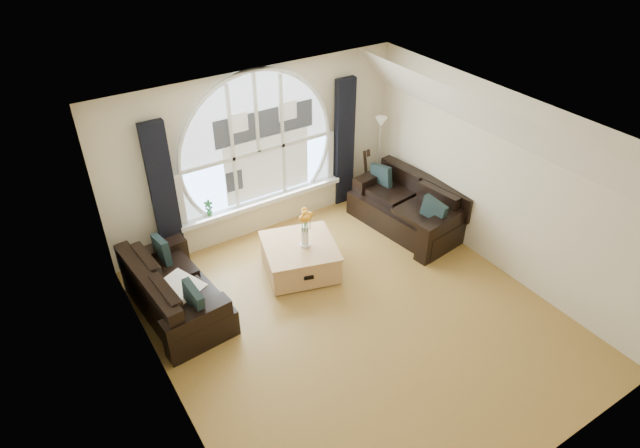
{
  "coord_description": "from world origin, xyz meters",
  "views": [
    {
      "loc": [
        -3.32,
        -4.29,
        5.25
      ],
      "look_at": [
        0.0,
        0.9,
        1.05
      ],
      "focal_mm": 30.42,
      "sensor_mm": 36.0,
      "label": 1
    }
  ],
  "objects_px": {
    "sofa_left": "(176,289)",
    "sofa_right": "(407,206)",
    "coffee_chest": "(300,256)",
    "floor_lamp": "(379,160)",
    "potted_plant": "(209,208)",
    "vase_flowers": "(305,224)",
    "guitar": "(363,174)"
  },
  "relations": [
    {
      "from": "sofa_right",
      "to": "potted_plant",
      "type": "xyz_separation_m",
      "value": [
        -2.97,
        1.28,
        0.29
      ]
    },
    {
      "from": "sofa_left",
      "to": "potted_plant",
      "type": "height_order",
      "value": "potted_plant"
    },
    {
      "from": "sofa_right",
      "to": "guitar",
      "type": "bearing_deg",
      "value": 87.9
    },
    {
      "from": "floor_lamp",
      "to": "guitar",
      "type": "xyz_separation_m",
      "value": [
        -0.23,
        0.11,
        -0.27
      ]
    },
    {
      "from": "coffee_chest",
      "to": "potted_plant",
      "type": "xyz_separation_m",
      "value": [
        -0.85,
        1.34,
        0.43
      ]
    },
    {
      "from": "sofa_left",
      "to": "guitar",
      "type": "xyz_separation_m",
      "value": [
        3.88,
        1.02,
        0.13
      ]
    },
    {
      "from": "potted_plant",
      "to": "sofa_left",
      "type": "bearing_deg",
      "value": -130.11
    },
    {
      "from": "potted_plant",
      "to": "vase_flowers",
      "type": "bearing_deg",
      "value": -56.92
    },
    {
      "from": "potted_plant",
      "to": "sofa_right",
      "type": "bearing_deg",
      "value": -23.42
    },
    {
      "from": "vase_flowers",
      "to": "floor_lamp",
      "type": "height_order",
      "value": "floor_lamp"
    },
    {
      "from": "sofa_left",
      "to": "potted_plant",
      "type": "relative_size",
      "value": 6.41
    },
    {
      "from": "sofa_left",
      "to": "potted_plant",
      "type": "bearing_deg",
      "value": 44.89
    },
    {
      "from": "floor_lamp",
      "to": "potted_plant",
      "type": "bearing_deg",
      "value": 174.34
    },
    {
      "from": "vase_flowers",
      "to": "floor_lamp",
      "type": "xyz_separation_m",
      "value": [
        2.19,
        1.09,
        -0.06
      ]
    },
    {
      "from": "guitar",
      "to": "sofa_left",
      "type": "bearing_deg",
      "value": -161.63
    },
    {
      "from": "coffee_chest",
      "to": "floor_lamp",
      "type": "relative_size",
      "value": 0.66
    },
    {
      "from": "floor_lamp",
      "to": "sofa_right",
      "type": "bearing_deg",
      "value": -97.46
    },
    {
      "from": "vase_flowers",
      "to": "potted_plant",
      "type": "relative_size",
      "value": 2.51
    },
    {
      "from": "sofa_left",
      "to": "guitar",
      "type": "bearing_deg",
      "value": 9.72
    },
    {
      "from": "coffee_chest",
      "to": "potted_plant",
      "type": "distance_m",
      "value": 1.64
    },
    {
      "from": "sofa_left",
      "to": "sofa_right",
      "type": "bearing_deg",
      "value": -6.01
    },
    {
      "from": "guitar",
      "to": "potted_plant",
      "type": "height_order",
      "value": "guitar"
    },
    {
      "from": "sofa_left",
      "to": "vase_flowers",
      "type": "xyz_separation_m",
      "value": [
        1.93,
        -0.18,
        0.46
      ]
    },
    {
      "from": "vase_flowers",
      "to": "coffee_chest",
      "type": "bearing_deg",
      "value": 136.72
    },
    {
      "from": "floor_lamp",
      "to": "coffee_chest",
      "type": "bearing_deg",
      "value": -155.34
    },
    {
      "from": "coffee_chest",
      "to": "floor_lamp",
      "type": "height_order",
      "value": "floor_lamp"
    },
    {
      "from": "vase_flowers",
      "to": "guitar",
      "type": "relative_size",
      "value": 0.66
    },
    {
      "from": "sofa_right",
      "to": "coffee_chest",
      "type": "height_order",
      "value": "sofa_right"
    },
    {
      "from": "sofa_left",
      "to": "vase_flowers",
      "type": "height_order",
      "value": "vase_flowers"
    },
    {
      "from": "coffee_chest",
      "to": "floor_lamp",
      "type": "bearing_deg",
      "value": 41.12
    },
    {
      "from": "potted_plant",
      "to": "coffee_chest",
      "type": "bearing_deg",
      "value": -57.64
    },
    {
      "from": "sofa_right",
      "to": "guitar",
      "type": "xyz_separation_m",
      "value": [
        -0.11,
        1.09,
        0.13
      ]
    }
  ]
}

